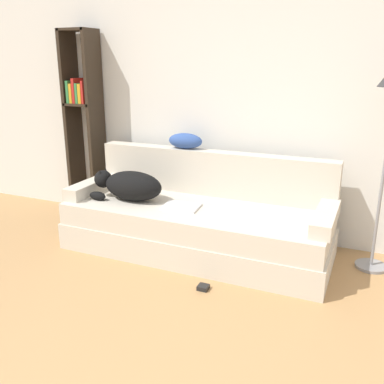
# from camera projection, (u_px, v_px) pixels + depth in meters

# --- Properties ---
(wall_back) EXTENTS (6.83, 0.06, 2.70)m
(wall_back) POSITION_uv_depth(u_px,v_px,m) (245.00, 87.00, 3.75)
(wall_back) COLOR silver
(wall_back) RESTS_ON ground_plane
(couch) EXTENTS (2.23, 0.87, 0.41)m
(couch) POSITION_uv_depth(u_px,v_px,m) (196.00, 229.00, 3.64)
(couch) COLOR beige
(couch) RESTS_ON ground_plane
(couch_backrest) EXTENTS (2.19, 0.15, 0.40)m
(couch_backrest) POSITION_uv_depth(u_px,v_px,m) (213.00, 173.00, 3.84)
(couch_backrest) COLOR beige
(couch_backrest) RESTS_ON couch
(couch_arm_left) EXTENTS (0.15, 0.68, 0.11)m
(couch_arm_left) POSITION_uv_depth(u_px,v_px,m) (93.00, 186.00, 3.95)
(couch_arm_left) COLOR beige
(couch_arm_left) RESTS_ON couch
(couch_arm_right) EXTENTS (0.15, 0.68, 0.11)m
(couch_arm_right) POSITION_uv_depth(u_px,v_px,m) (326.00, 218.00, 3.16)
(couch_arm_right) COLOR beige
(couch_arm_right) RESTS_ON couch
(dog) EXTENTS (0.66, 0.31, 0.26)m
(dog) POSITION_uv_depth(u_px,v_px,m) (130.00, 185.00, 3.71)
(dog) COLOR black
(dog) RESTS_ON couch
(laptop) EXTENTS (0.32, 0.26, 0.02)m
(laptop) POSITION_uv_depth(u_px,v_px,m) (181.00, 207.00, 3.53)
(laptop) COLOR silver
(laptop) RESTS_ON couch
(throw_pillow) EXTENTS (0.32, 0.17, 0.14)m
(throw_pillow) POSITION_uv_depth(u_px,v_px,m) (185.00, 141.00, 3.87)
(throw_pillow) COLOR #335199
(throw_pillow) RESTS_ON couch_backrest
(bookshelf) EXTENTS (0.32, 0.26, 1.87)m
(bookshelf) POSITION_uv_depth(u_px,v_px,m) (84.00, 116.00, 4.30)
(bookshelf) COLOR #2D2319
(bookshelf) RESTS_ON ground_plane
(power_adapter) EXTENTS (0.08, 0.08, 0.03)m
(power_adapter) POSITION_uv_depth(u_px,v_px,m) (203.00, 287.00, 3.07)
(power_adapter) COLOR black
(power_adapter) RESTS_ON ground_plane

